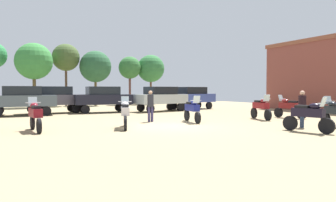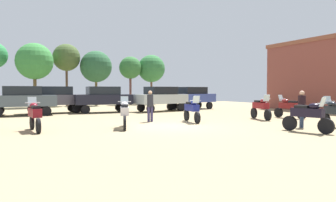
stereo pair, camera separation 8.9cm
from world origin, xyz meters
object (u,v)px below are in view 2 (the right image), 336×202
Objects in this scene: motorcycle_4 at (35,115)px; motorcycle_7 at (192,109)px; car_6 at (192,96)px; person_2 at (302,106)px; motorcycle_1 at (335,112)px; tree_7 at (151,69)px; tree_3 at (35,62)px; car_3 at (161,97)px; car_1 at (103,97)px; car_2 at (54,98)px; person_1 at (150,104)px; tree_2 at (96,67)px; tree_5 at (66,58)px; motorcycle_6 at (125,113)px; tree_1 at (130,68)px; car_5 at (22,98)px; motorcycle_9 at (261,107)px; motorcycle_3 at (308,115)px; motorcycle_8 at (289,107)px.

motorcycle_4 reaches higher than motorcycle_7.
car_6 is 2.65× the size of person_2.
tree_7 reaches higher than motorcycle_1.
car_3 is at bearing -49.97° from tree_3.
car_1 is at bearing -66.63° from motorcycle_7.
car_1 is 11.33m from tree_3.
motorcycle_7 is at bearing -3.60° from motorcycle_4.
car_2 reaches higher than person_1.
tree_2 is 3.24m from tree_5.
tree_1 is at bearing 87.97° from motorcycle_6.
tree_3 reaches higher than car_5.
motorcycle_6 is at bearing -176.10° from car_2.
car_5 is (-12.67, 9.16, 0.44)m from motorcycle_9.
car_2 is 11.96m from tree_2.
tree_5 is at bearing 108.77° from person_1.
person_2 reaches higher than motorcycle_6.
motorcycle_7 is 0.50× the size of car_1.
person_1 is at bearing -112.86° from tree_7.
car_5 reaches higher than motorcycle_3.
tree_3 is (-2.77, 20.17, 3.83)m from motorcycle_6.
car_2 reaches higher than person_2.
car_1 is (5.36, 9.66, 0.46)m from motorcycle_4.
car_1 is 11.63m from tree_2.
motorcycle_6 is 1.28× the size of person_2.
person_2 is at bearing -6.69° from motorcycle_6.
motorcycle_4 is 21.95m from tree_5.
tree_3 is (-0.88, 9.04, 3.38)m from car_2.
tree_7 is at bearing -113.94° from motorcycle_3.
car_6 is at bearing 86.27° from motorcycle_8.
motorcycle_1 is at bearing -25.96° from motorcycle_4.
car_5 reaches higher than person_1.
tree_1 is at bearing -0.16° from car_6.
motorcycle_6 is 0.51× the size of car_1.
motorcycle_7 is 2.30m from person_1.
motorcycle_9 is 0.33× the size of tree_5.
tree_7 is (14.18, 21.12, 3.59)m from motorcycle_4.
motorcycle_6 reaches higher than motorcycle_4.
tree_7 is at bearing 26.85° from person_2.
person_1 is 0.27× the size of tree_3.
car_5 reaches higher than motorcycle_8.
motorcycle_1 is 0.96× the size of motorcycle_3.
motorcycle_4 is 24.21m from tree_1.
tree_5 is (-5.91, 26.31, 4.47)m from motorcycle_3.
motorcycle_1 is 14.81m from car_6.
motorcycle_7 is at bearing 152.22° from motorcycle_1.
motorcycle_3 is at bearing -98.66° from tree_7.
tree_5 is (4.26, 21.06, 4.48)m from motorcycle_4.
motorcycle_7 is 0.32× the size of tree_5.
car_2 is 0.98× the size of car_6.
car_5 is at bearing 151.28° from motorcycle_1.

